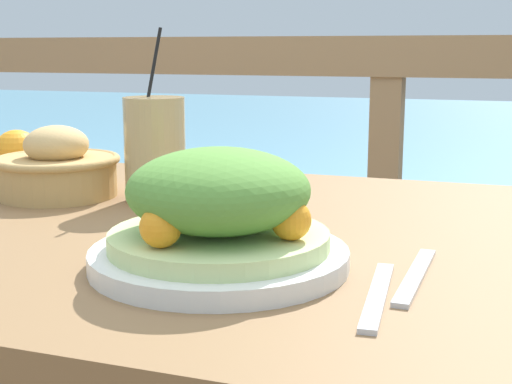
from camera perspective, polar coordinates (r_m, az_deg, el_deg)
The scene contains 9 objects.
patio_table at distance 0.91m, azimuth 1.79°, elevation -8.37°, with size 1.28×0.80×0.70m.
railing_fence at distance 1.67m, azimuth 10.38°, elevation 4.33°, with size 2.80×0.08×0.95m.
sea_backdrop at distance 4.20m, azimuth 15.53°, elevation 1.80°, with size 12.00×4.00×0.50m.
salad_plate at distance 0.72m, azimuth -2.98°, elevation -2.00°, with size 0.27×0.27×0.12m.
drink_glass at distance 1.05m, azimuth -8.09°, elevation 3.38°, with size 0.09×0.09×0.25m.
bread_basket at distance 1.12m, azimuth -15.59°, elevation 1.85°, with size 0.19×0.19×0.11m.
fork at distance 0.66m, azimuth 9.70°, elevation -8.11°, with size 0.03×0.18×0.00m.
knife at distance 0.72m, azimuth 12.64°, elevation -6.55°, with size 0.02×0.18×0.00m.
orange_near_basket at distance 1.33m, azimuth -18.57°, elevation 3.03°, with size 0.08×0.08×0.08m.
Camera 1 is at (0.25, -0.81, 0.92)m, focal length 50.00 mm.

